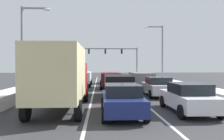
{
  "coord_description": "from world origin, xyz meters",
  "views": [
    {
      "loc": [
        -1.11,
        -4.46,
        2.39
      ],
      "look_at": [
        0.99,
        35.87,
        1.67
      ],
      "focal_mm": 37.14,
      "sensor_mm": 36.0,
      "label": 1
    }
  ],
  "objects_px": {
    "sedan_tan_center_lane_fourth": "(108,78)",
    "street_lamp_right_mid": "(160,49)",
    "sedan_silver_right_lane_second": "(158,86)",
    "suv_white_left_lane_third": "(82,78)",
    "sedan_navy_center_lane_nearest": "(122,99)",
    "suv_maroon_center_lane_third": "(110,79)",
    "traffic_light_gantry": "(119,55)",
    "sedan_white_right_lane_nearest": "(188,98)",
    "box_truck_left_lane_nearest": "(61,75)",
    "sedan_silver_left_lane_fourth": "(83,77)",
    "suv_gray_right_lane_third": "(141,79)",
    "sedan_charcoal_right_lane_fourth": "(135,78)",
    "suv_black_center_lane_second": "(118,84)",
    "suv_green_left_lane_second": "(75,82)",
    "street_lamp_left_mid": "(26,41)"
  },
  "relations": [
    {
      "from": "suv_white_left_lane_third",
      "to": "sedan_silver_left_lane_fourth",
      "type": "relative_size",
      "value": 1.09
    },
    {
      "from": "sedan_charcoal_right_lane_fourth",
      "to": "suv_green_left_lane_second",
      "type": "bearing_deg",
      "value": -124.4
    },
    {
      "from": "sedan_tan_center_lane_fourth",
      "to": "box_truck_left_lane_nearest",
      "type": "xyz_separation_m",
      "value": [
        -3.2,
        -18.98,
        1.14
      ]
    },
    {
      "from": "suv_black_center_lane_second",
      "to": "street_lamp_right_mid",
      "type": "relative_size",
      "value": 0.6
    },
    {
      "from": "street_lamp_right_mid",
      "to": "sedan_charcoal_right_lane_fourth",
      "type": "bearing_deg",
      "value": -144.59
    },
    {
      "from": "suv_white_left_lane_third",
      "to": "street_lamp_right_mid",
      "type": "height_order",
      "value": "street_lamp_right_mid"
    },
    {
      "from": "sedan_tan_center_lane_fourth",
      "to": "street_lamp_right_mid",
      "type": "bearing_deg",
      "value": 9.76
    },
    {
      "from": "sedan_silver_right_lane_second",
      "to": "suv_gray_right_lane_third",
      "type": "xyz_separation_m",
      "value": [
        -0.21,
        6.16,
        0.25
      ]
    },
    {
      "from": "traffic_light_gantry",
      "to": "sedan_charcoal_right_lane_fourth",
      "type": "bearing_deg",
      "value": -87.73
    },
    {
      "from": "sedan_tan_center_lane_fourth",
      "to": "street_lamp_right_mid",
      "type": "xyz_separation_m",
      "value": [
        7.44,
        1.28,
        4.1
      ]
    },
    {
      "from": "sedan_tan_center_lane_fourth",
      "to": "street_lamp_left_mid",
      "type": "height_order",
      "value": "street_lamp_left_mid"
    },
    {
      "from": "sedan_white_right_lane_nearest",
      "to": "sedan_navy_center_lane_nearest",
      "type": "height_order",
      "value": "same"
    },
    {
      "from": "sedan_silver_right_lane_second",
      "to": "sedan_white_right_lane_nearest",
      "type": "bearing_deg",
      "value": -90.26
    },
    {
      "from": "sedan_white_right_lane_nearest",
      "to": "sedan_charcoal_right_lane_fourth",
      "type": "bearing_deg",
      "value": 89.79
    },
    {
      "from": "street_lamp_right_mid",
      "to": "street_lamp_left_mid",
      "type": "bearing_deg",
      "value": -142.23
    },
    {
      "from": "sedan_silver_right_lane_second",
      "to": "sedan_tan_center_lane_fourth",
      "type": "xyz_separation_m",
      "value": [
        -3.44,
        13.37,
        0.0
      ]
    },
    {
      "from": "sedan_silver_right_lane_second",
      "to": "traffic_light_gantry",
      "type": "bearing_deg",
      "value": 91.3
    },
    {
      "from": "sedan_silver_right_lane_second",
      "to": "sedan_navy_center_lane_nearest",
      "type": "xyz_separation_m",
      "value": [
        -3.5,
        -6.96,
        0.0
      ]
    },
    {
      "from": "sedan_charcoal_right_lane_fourth",
      "to": "street_lamp_right_mid",
      "type": "height_order",
      "value": "street_lamp_right_mid"
    },
    {
      "from": "sedan_silver_right_lane_second",
      "to": "suv_gray_right_lane_third",
      "type": "bearing_deg",
      "value": 91.97
    },
    {
      "from": "box_truck_left_lane_nearest",
      "to": "sedan_silver_left_lane_fourth",
      "type": "relative_size",
      "value": 1.6
    },
    {
      "from": "suv_maroon_center_lane_third",
      "to": "sedan_tan_center_lane_fourth",
      "type": "xyz_separation_m",
      "value": [
        0.05,
        6.83,
        -0.25
      ]
    },
    {
      "from": "street_lamp_right_mid",
      "to": "traffic_light_gantry",
      "type": "bearing_deg",
      "value": 107.1
    },
    {
      "from": "suv_white_left_lane_third",
      "to": "sedan_silver_left_lane_fourth",
      "type": "xyz_separation_m",
      "value": [
        -0.33,
        5.92,
        -0.25
      ]
    },
    {
      "from": "sedan_white_right_lane_nearest",
      "to": "suv_maroon_center_lane_third",
      "type": "bearing_deg",
      "value": 104.92
    },
    {
      "from": "sedan_silver_right_lane_second",
      "to": "sedan_tan_center_lane_fourth",
      "type": "distance_m",
      "value": 13.81
    },
    {
      "from": "suv_gray_right_lane_third",
      "to": "street_lamp_right_mid",
      "type": "relative_size",
      "value": 0.6
    },
    {
      "from": "box_truck_left_lane_nearest",
      "to": "traffic_light_gantry",
      "type": "distance_m",
      "value": 36.07
    },
    {
      "from": "sedan_silver_right_lane_second",
      "to": "suv_white_left_lane_third",
      "type": "height_order",
      "value": "suv_white_left_lane_third"
    },
    {
      "from": "sedan_charcoal_right_lane_fourth",
      "to": "suv_maroon_center_lane_third",
      "type": "xyz_separation_m",
      "value": [
        -3.53,
        -5.29,
        0.25
      ]
    },
    {
      "from": "suv_black_center_lane_second",
      "to": "sedan_charcoal_right_lane_fourth",
      "type": "bearing_deg",
      "value": 75.04
    },
    {
      "from": "suv_maroon_center_lane_third",
      "to": "street_lamp_left_mid",
      "type": "relative_size",
      "value": 0.64
    },
    {
      "from": "sedan_navy_center_lane_nearest",
      "to": "suv_maroon_center_lane_third",
      "type": "xyz_separation_m",
      "value": [
        0.01,
        13.5,
        0.25
      ]
    },
    {
      "from": "suv_green_left_lane_second",
      "to": "suv_white_left_lane_third",
      "type": "distance_m",
      "value": 7.4
    },
    {
      "from": "suv_gray_right_lane_third",
      "to": "suv_white_left_lane_third",
      "type": "relative_size",
      "value": 1.0
    },
    {
      "from": "suv_gray_right_lane_third",
      "to": "sedan_silver_left_lane_fourth",
      "type": "xyz_separation_m",
      "value": [
        -6.77,
        9.11,
        -0.25
      ]
    },
    {
      "from": "suv_green_left_lane_second",
      "to": "street_lamp_right_mid",
      "type": "bearing_deg",
      "value": 49.8
    },
    {
      "from": "suv_green_left_lane_second",
      "to": "street_lamp_right_mid",
      "type": "height_order",
      "value": "street_lamp_right_mid"
    },
    {
      "from": "box_truck_left_lane_nearest",
      "to": "sedan_silver_left_lane_fourth",
      "type": "distance_m",
      "value": 20.91
    },
    {
      "from": "sedan_silver_left_lane_fourth",
      "to": "suv_gray_right_lane_third",
      "type": "bearing_deg",
      "value": -53.38
    },
    {
      "from": "suv_maroon_center_lane_third",
      "to": "box_truck_left_lane_nearest",
      "type": "height_order",
      "value": "box_truck_left_lane_nearest"
    },
    {
      "from": "sedan_tan_center_lane_fourth",
      "to": "sedan_silver_left_lane_fourth",
      "type": "xyz_separation_m",
      "value": [
        -3.55,
        1.9,
        0.0
      ]
    },
    {
      "from": "suv_gray_right_lane_third",
      "to": "suv_green_left_lane_second",
      "type": "distance_m",
      "value": 7.75
    },
    {
      "from": "box_truck_left_lane_nearest",
      "to": "suv_gray_right_lane_third",
      "type": "bearing_deg",
      "value": 61.38
    },
    {
      "from": "suv_maroon_center_lane_third",
      "to": "traffic_light_gantry",
      "type": "xyz_separation_m",
      "value": [
        2.81,
        23.31,
        3.72
      ]
    },
    {
      "from": "sedan_silver_left_lane_fourth",
      "to": "sedan_tan_center_lane_fourth",
      "type": "bearing_deg",
      "value": -28.17
    },
    {
      "from": "sedan_silver_right_lane_second",
      "to": "sedan_charcoal_right_lane_fourth",
      "type": "relative_size",
      "value": 1.0
    },
    {
      "from": "sedan_silver_left_lane_fourth",
      "to": "street_lamp_right_mid",
      "type": "height_order",
      "value": "street_lamp_right_mid"
    },
    {
      "from": "box_truck_left_lane_nearest",
      "to": "suv_green_left_lane_second",
      "type": "relative_size",
      "value": 1.47
    },
    {
      "from": "sedan_navy_center_lane_nearest",
      "to": "suv_white_left_lane_third",
      "type": "bearing_deg",
      "value": 100.94
    }
  ]
}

